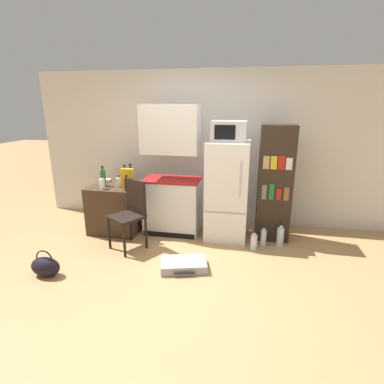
# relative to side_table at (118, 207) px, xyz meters

# --- Properties ---
(ground_plane) EXTENTS (24.00, 24.00, 0.00)m
(ground_plane) POSITION_rel_side_table_xyz_m (1.36, -1.23, -0.37)
(ground_plane) COLOR tan
(wall_back) EXTENTS (6.40, 0.10, 2.52)m
(wall_back) POSITION_rel_side_table_xyz_m (1.56, 0.77, 0.88)
(wall_back) COLOR silver
(wall_back) RESTS_ON ground_plane
(side_table) EXTENTS (0.76, 0.73, 0.75)m
(side_table) POSITION_rel_side_table_xyz_m (0.00, 0.00, 0.00)
(side_table) COLOR #422D1E
(side_table) RESTS_ON ground_plane
(kitchen_hutch) EXTENTS (0.87, 0.54, 1.98)m
(kitchen_hutch) POSITION_rel_side_table_xyz_m (0.89, 0.10, 0.55)
(kitchen_hutch) COLOR silver
(kitchen_hutch) RESTS_ON ground_plane
(refrigerator) EXTENTS (0.61, 0.63, 1.47)m
(refrigerator) POSITION_rel_side_table_xyz_m (1.75, 0.06, 0.36)
(refrigerator) COLOR white
(refrigerator) RESTS_ON ground_plane
(microwave) EXTENTS (0.49, 0.35, 0.29)m
(microwave) POSITION_rel_side_table_xyz_m (1.75, 0.06, 1.24)
(microwave) COLOR #B7B7BC
(microwave) RESTS_ON refrigerator
(bookshelf) EXTENTS (0.49, 0.40, 1.71)m
(bookshelf) POSITION_rel_side_table_xyz_m (2.44, 0.17, 0.48)
(bookshelf) COLOR #2D2319
(bookshelf) RESTS_ON ground_plane
(bottle_green_tall) EXTENTS (0.08, 0.08, 0.32)m
(bottle_green_tall) POSITION_rel_side_table_xyz_m (-0.17, -0.08, 0.51)
(bottle_green_tall) COLOR #1E6028
(bottle_green_tall) RESTS_ON side_table
(bottle_olive_oil) EXTENTS (0.08, 0.08, 0.30)m
(bottle_olive_oil) POSITION_rel_side_table_xyz_m (0.10, 0.15, 0.50)
(bottle_olive_oil) COLOR #566619
(bottle_olive_oil) RESTS_ON side_table
(bottle_blue_soda) EXTENTS (0.08, 0.08, 0.32)m
(bottle_blue_soda) POSITION_rel_side_table_xyz_m (0.19, 0.16, 0.51)
(bottle_blue_soda) COLOR #1E47A3
(bottle_blue_soda) RESTS_ON side_table
(bottle_clear_short) EXTENTS (0.09, 0.09, 0.17)m
(bottle_clear_short) POSITION_rel_side_table_xyz_m (0.08, -0.06, 0.45)
(bottle_clear_short) COLOR silver
(bottle_clear_short) RESTS_ON side_table
(bottle_wine_dark) EXTENTS (0.07, 0.07, 0.25)m
(bottle_wine_dark) POSITION_rel_side_table_xyz_m (0.31, -0.28, 0.48)
(bottle_wine_dark) COLOR black
(bottle_wine_dark) RESTS_ON side_table
(bottle_milk_white) EXTENTS (0.08, 0.08, 0.20)m
(bottle_milk_white) POSITION_rel_side_table_xyz_m (-0.10, -0.24, 0.46)
(bottle_milk_white) COLOR white
(bottle_milk_white) RESTS_ON side_table
(bowl) EXTENTS (0.14, 0.14, 0.04)m
(bowl) POSITION_rel_side_table_xyz_m (-0.25, 0.19, 0.39)
(bowl) COLOR silver
(bowl) RESTS_ON side_table
(cereal_box) EXTENTS (0.19, 0.07, 0.30)m
(cereal_box) POSITION_rel_side_table_xyz_m (0.26, -0.12, 0.52)
(cereal_box) COLOR gold
(cereal_box) RESTS_ON side_table
(chair) EXTENTS (0.55, 0.55, 0.98)m
(chair) POSITION_rel_side_table_xyz_m (0.47, -0.54, 0.20)
(chair) COLOR black
(chair) RESTS_ON ground_plane
(suitcase_large_flat) EXTENTS (0.64, 0.49, 0.11)m
(suitcase_large_flat) POSITION_rel_side_table_xyz_m (1.32, -1.01, -0.32)
(suitcase_large_flat) COLOR #99999E
(suitcase_large_flat) RESTS_ON ground_plane
(handbag) EXTENTS (0.36, 0.20, 0.33)m
(handbag) POSITION_rel_side_table_xyz_m (-0.26, -1.48, -0.25)
(handbag) COLOR black
(handbag) RESTS_ON ground_plane
(water_bottle_front) EXTENTS (0.08, 0.08, 0.30)m
(water_bottle_front) POSITION_rel_side_table_xyz_m (2.31, -0.16, -0.25)
(water_bottle_front) COLOR silver
(water_bottle_front) RESTS_ON ground_plane
(water_bottle_middle) EXTENTS (0.09, 0.09, 0.28)m
(water_bottle_middle) POSITION_rel_side_table_xyz_m (2.18, -0.31, -0.25)
(water_bottle_middle) COLOR silver
(water_bottle_middle) RESTS_ON ground_plane
(water_bottle_back) EXTENTS (0.10, 0.10, 0.35)m
(water_bottle_back) POSITION_rel_side_table_xyz_m (2.55, -0.11, -0.23)
(water_bottle_back) COLOR silver
(water_bottle_back) RESTS_ON ground_plane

